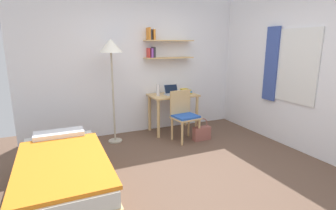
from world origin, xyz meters
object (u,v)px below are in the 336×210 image
at_px(laptop, 172,92).
at_px(water_bottle, 158,90).
at_px(desk_chair, 184,114).
at_px(book_stack, 186,91).
at_px(handbag, 202,133).
at_px(standing_lamp, 111,52).
at_px(desk, 173,102).
at_px(bed, 64,176).

distance_m(laptop, water_bottle, 0.31).
distance_m(desk_chair, book_stack, 0.65).
relative_size(desk_chair, handbag, 2.19).
bearing_deg(handbag, water_bottle, 133.14).
xyz_separation_m(laptop, handbag, (0.29, -0.67, -0.66)).
xyz_separation_m(desk_chair, water_bottle, (-0.30, 0.47, 0.37)).
height_order(standing_lamp, book_stack, standing_lamp).
bearing_deg(desk_chair, desk, 87.54).
bearing_deg(standing_lamp, handbag, -21.12).
xyz_separation_m(water_bottle, book_stack, (0.60, 0.02, -0.07)).
bearing_deg(standing_lamp, bed, -122.35).
relative_size(bed, desk_chair, 2.11).
bearing_deg(book_stack, standing_lamp, -176.33).
height_order(water_bottle, book_stack, water_bottle).
height_order(water_bottle, handbag, water_bottle).
height_order(desk_chair, book_stack, desk_chair).
relative_size(bed, laptop, 6.31).
height_order(bed, water_bottle, water_bottle).
relative_size(bed, water_bottle, 8.42).
height_order(desk_chair, standing_lamp, standing_lamp).
relative_size(bed, standing_lamp, 1.05).
relative_size(water_bottle, handbag, 0.55).
distance_m(book_stack, handbag, 0.92).
distance_m(standing_lamp, handbag, 2.11).
bearing_deg(bed, desk, 36.31).
bearing_deg(desk, handbag, -67.94).
bearing_deg(laptop, handbag, -66.74).
height_order(bed, standing_lamp, standing_lamp).
relative_size(desk, laptop, 3.04).
xyz_separation_m(bed, water_bottle, (1.77, 1.51, 0.61)).
xyz_separation_m(standing_lamp, water_bottle, (0.86, 0.07, -0.71)).
bearing_deg(handbag, laptop, 113.26).
height_order(bed, laptop, laptop).
height_order(bed, book_stack, book_stack).
xyz_separation_m(bed, standing_lamp, (0.91, 1.44, 1.33)).
height_order(desk, laptop, laptop).
xyz_separation_m(standing_lamp, handbag, (1.45, -0.56, -1.43)).
distance_m(desk, laptop, 0.20).
distance_m(bed, desk_chair, 2.33).
relative_size(desk_chair, book_stack, 3.50).
relative_size(standing_lamp, water_bottle, 7.99).
bearing_deg(water_bottle, standing_lamp, -175.27).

